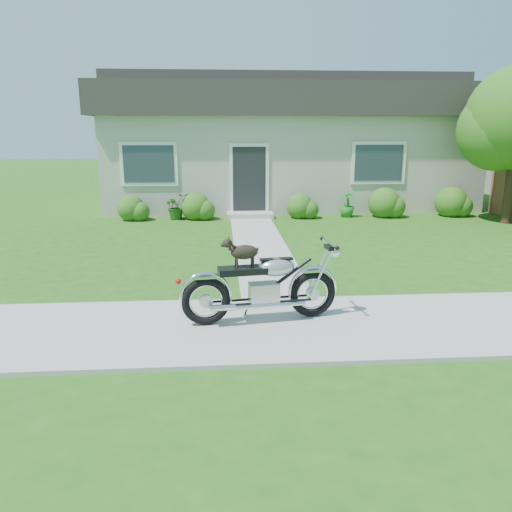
{
  "coord_description": "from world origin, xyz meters",
  "views": [
    {
      "loc": [
        -2.42,
        -6.3,
        2.62
      ],
      "look_at": [
        -1.88,
        1.0,
        0.75
      ],
      "focal_mm": 35.0,
      "sensor_mm": 36.0,
      "label": 1
    }
  ],
  "objects": [
    {
      "name": "shrub_row",
      "position": [
        0.66,
        8.5,
        0.38
      ],
      "size": [
        10.62,
        0.98,
        0.98
      ],
      "color": "#2F5E18",
      "rests_on": "ground"
    },
    {
      "name": "house",
      "position": [
        -0.0,
        11.99,
        2.16
      ],
      "size": [
        12.6,
        7.03,
        4.5
      ],
      "color": "beige",
      "rests_on": "ground"
    },
    {
      "name": "motorcycle_with_dog",
      "position": [
        -1.84,
        0.17,
        0.55
      ],
      "size": [
        2.22,
        0.66,
        1.18
      ],
      "rotation": [
        0.0,
        0.0,
        0.14
      ],
      "color": "black",
      "rests_on": "sidewalk"
    },
    {
      "name": "walkway",
      "position": [
        -1.5,
        5.0,
        0.01
      ],
      "size": [
        1.2,
        8.0,
        0.03
      ],
      "primitive_type": "cube",
      "color": "#9E9B93",
      "rests_on": "ground"
    },
    {
      "name": "sidewalk",
      "position": [
        0.0,
        0.0,
        0.02
      ],
      "size": [
        24.0,
        2.2,
        0.04
      ],
      "primitive_type": "cube",
      "color": "#9E9B93",
      "rests_on": "ground"
    },
    {
      "name": "potted_plant_right",
      "position": [
        1.46,
        8.55,
        0.4
      ],
      "size": [
        0.62,
        0.62,
        0.8
      ],
      "primitive_type": "imported",
      "rotation": [
        0.0,
        0.0,
        5.24
      ],
      "color": "#1E7020",
      "rests_on": "ground"
    },
    {
      "name": "potted_plant_left",
      "position": [
        -3.7,
        8.55,
        0.39
      ],
      "size": [
        0.92,
        0.9,
        0.77
      ],
      "primitive_type": "imported",
      "rotation": [
        0.0,
        0.0,
        0.63
      ],
      "color": "#1E4C14",
      "rests_on": "ground"
    },
    {
      "name": "ground",
      "position": [
        0.0,
        0.0,
        0.0
      ],
      "size": [
        80.0,
        80.0,
        0.0
      ],
      "primitive_type": "plane",
      "color": "#235114",
      "rests_on": "ground"
    }
  ]
}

